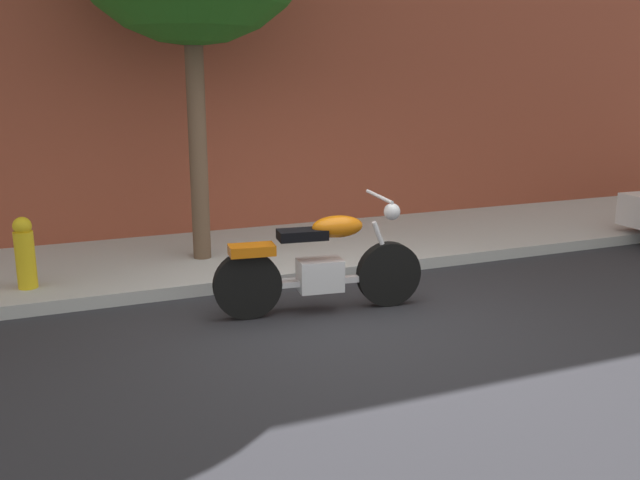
{
  "coord_description": "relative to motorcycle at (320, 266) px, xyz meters",
  "views": [
    {
      "loc": [
        -2.62,
        -5.8,
        2.34
      ],
      "look_at": [
        -0.13,
        0.28,
        0.74
      ],
      "focal_mm": 38.46,
      "sensor_mm": 36.0,
      "label": 1
    }
  ],
  "objects": [
    {
      "name": "motorcycle",
      "position": [
        0.0,
        0.0,
        0.0
      ],
      "size": [
        2.14,
        0.7,
        1.17
      ],
      "color": "black",
      "rests_on": "ground"
    },
    {
      "name": "sidewalk",
      "position": [
        0.13,
        2.17,
        -0.41
      ],
      "size": [
        20.49,
        2.5,
        0.14
      ],
      "primitive_type": "cube",
      "color": "#B2B2B2",
      "rests_on": "ground"
    },
    {
      "name": "ground_plane",
      "position": [
        0.13,
        -0.28,
        -0.48
      ],
      "size": [
        60.0,
        60.0,
        0.0
      ],
      "primitive_type": "plane",
      "color": "#28282D"
    },
    {
      "name": "fire_hydrant",
      "position": [
        -2.72,
        1.48,
        -0.02
      ],
      "size": [
        0.2,
        0.2,
        0.91
      ],
      "color": "gold",
      "rests_on": "ground"
    }
  ]
}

